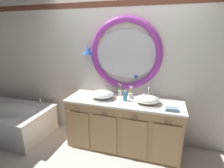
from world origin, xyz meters
The scene contains 12 objects.
ground_plane centered at (0.00, 0.00, 0.00)m, with size 14.00×14.00×0.00m, color silver.
back_wall_assembly centered at (0.00, 0.58, 1.33)m, with size 6.40×0.26×2.60m.
vanity_counter centered at (0.10, 0.25, 0.43)m, with size 1.86×0.64×0.85m.
bathtub centered at (-2.04, -0.01, 0.32)m, with size 1.47×0.93×0.62m.
sink_basin_left centered at (-0.27, 0.22, 0.92)m, with size 0.38×0.38×0.13m.
sink_basin_right centered at (0.46, 0.22, 0.91)m, with size 0.38×0.38×0.13m.
faucet_set_left centered at (-0.27, 0.47, 0.91)m, with size 0.22×0.11×0.15m.
faucet_set_right centered at (0.46, 0.46, 0.92)m, with size 0.21×0.15×0.18m.
toothbrush_holder_left centered at (-0.02, 0.46, 0.90)m, with size 0.08×0.08×0.21m.
toothbrush_holder_right centered at (0.18, 0.36, 0.90)m, with size 0.09×0.09×0.21m.
soap_dispenser centered at (0.12, 0.24, 0.93)m, with size 0.06×0.07×0.17m.
folded_hand_towel centered at (0.82, 0.06, 0.87)m, with size 0.17×0.11×0.04m.
Camera 1 is at (0.67, -2.28, 1.89)m, focal length 27.76 mm.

